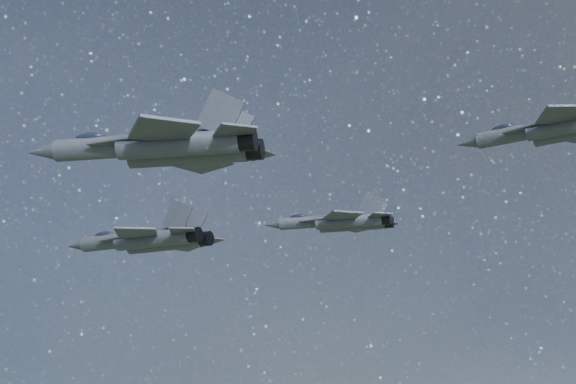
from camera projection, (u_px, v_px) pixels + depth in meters
The scene contains 4 objects.
jet_lead at pixel (148, 240), 86.22m from camera, with size 19.31×13.51×4.86m.
jet_left at pixel (340, 222), 88.23m from camera, with size 15.42×10.44×3.88m.
jet_right at pixel (164, 147), 59.81m from camera, with size 19.26×12.78×4.90m.
jet_slot at pixel (562, 127), 65.26m from camera, with size 15.76×11.17×4.00m.
Camera 1 is at (37.43, -63.52, 140.01)m, focal length 50.00 mm.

